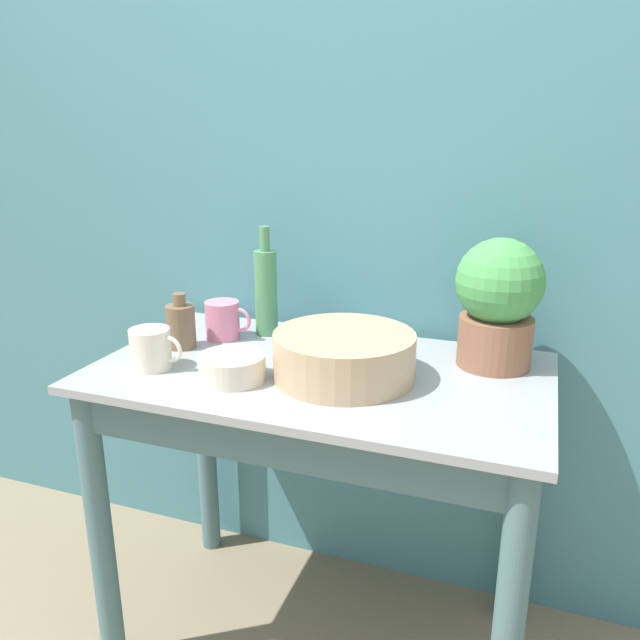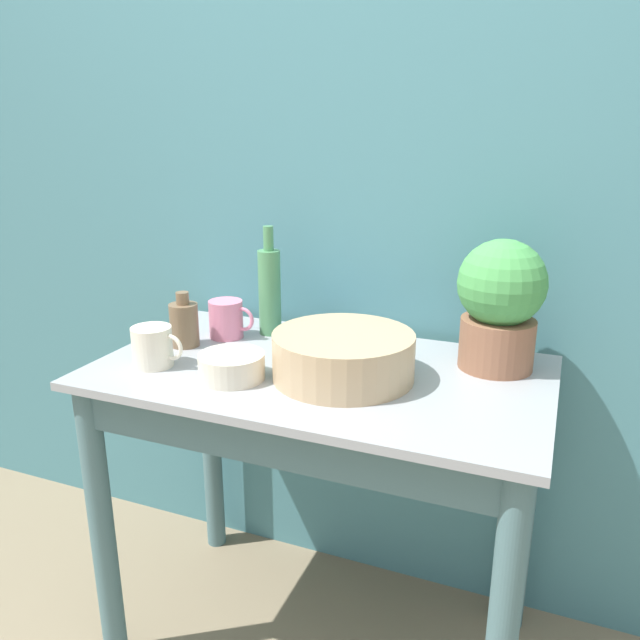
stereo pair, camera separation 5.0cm
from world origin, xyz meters
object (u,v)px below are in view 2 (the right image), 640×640
at_px(bottle_short, 184,324).
at_px(bowl_small_cream, 232,366).
at_px(mug_cream, 153,347).
at_px(bowl_small_blue, 312,333).
at_px(potted_plant, 500,302).
at_px(bowl_wash_large, 343,356).
at_px(bottle_tall, 270,290).
at_px(mug_pink, 227,319).

relative_size(bottle_short, bowl_small_cream, 0.95).
height_order(mug_cream, bowl_small_blue, mug_cream).
height_order(potted_plant, bottle_short, potted_plant).
distance_m(bowl_wash_large, bowl_small_cream, 0.25).
height_order(potted_plant, bottle_tall, potted_plant).
bearing_deg(bottle_short, potted_plant, 10.68).
relative_size(mug_pink, bowl_small_blue, 0.87).
relative_size(mug_cream, bowl_small_cream, 0.88).
xyz_separation_m(bowl_wash_large, bowl_small_cream, (-0.23, -0.10, -0.02)).
height_order(bottle_short, mug_cream, bottle_short).
relative_size(bowl_wash_large, mug_cream, 2.43).
distance_m(bowl_wash_large, bowl_small_blue, 0.27).
relative_size(potted_plant, mug_cream, 2.32).
distance_m(mug_cream, mug_pink, 0.26).
bearing_deg(mug_cream, mug_pink, 77.96).
bearing_deg(mug_pink, mug_cream, -102.04).
distance_m(bowl_small_cream, bowl_small_blue, 0.32).
distance_m(mug_cream, bowl_small_cream, 0.21).
height_order(potted_plant, mug_cream, potted_plant).
bearing_deg(mug_pink, bottle_short, -123.32).
bearing_deg(mug_pink, bowl_wash_large, -21.34).
height_order(mug_cream, bowl_small_cream, mug_cream).
bearing_deg(bottle_short, bowl_small_blue, 28.74).
distance_m(mug_pink, bowl_small_cream, 0.30).
distance_m(potted_plant, bowl_small_blue, 0.50).
height_order(potted_plant, bowl_wash_large, potted_plant).
bearing_deg(bottle_tall, mug_cream, -114.53).
height_order(bottle_tall, bottle_short, bottle_tall).
xyz_separation_m(potted_plant, bowl_small_cream, (-0.54, -0.29, -0.13)).
height_order(bowl_wash_large, bottle_short, bottle_short).
bearing_deg(bowl_small_cream, mug_cream, -179.61).
xyz_separation_m(mug_cream, bowl_small_blue, (0.28, 0.31, -0.03)).
height_order(mug_cream, mug_pink, mug_pink).
height_order(bottle_tall, bowl_small_cream, bottle_tall).
bearing_deg(bowl_wash_large, bowl_small_blue, 128.20).
xyz_separation_m(bowl_wash_large, bowl_small_blue, (-0.16, 0.21, -0.03)).
bearing_deg(mug_cream, bottle_tall, 65.47).
bearing_deg(mug_pink, bowl_small_blue, 14.47).
xyz_separation_m(mug_pink, bowl_small_blue, (0.22, 0.06, -0.03)).
relative_size(bottle_tall, bowl_small_blue, 2.00).
height_order(bowl_wash_large, bowl_small_blue, bowl_wash_large).
height_order(bowl_small_cream, bowl_small_blue, bowl_small_cream).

